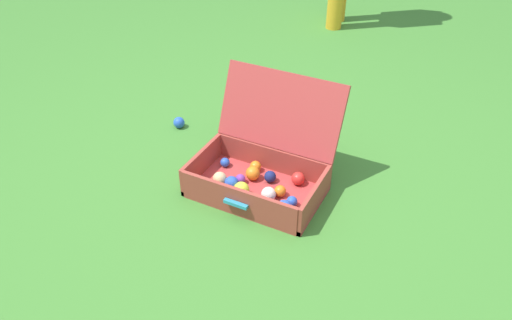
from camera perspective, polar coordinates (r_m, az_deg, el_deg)
ground_plane at (r=2.29m, az=0.24°, el=-3.77°), size 16.00×16.00×0.00m
open_suitcase at (r=2.26m, az=0.69°, el=-0.83°), size 0.58×0.52×0.47m
stray_ball_on_grass at (r=2.76m, az=-8.76°, el=4.24°), size 0.06×0.06×0.06m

